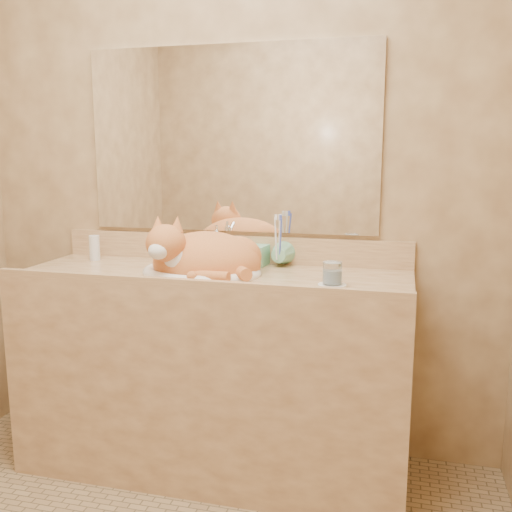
% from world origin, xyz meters
% --- Properties ---
extents(wall_back, '(2.40, 0.02, 2.50)m').
position_xyz_m(wall_back, '(0.00, 1.00, 1.25)').
color(wall_back, brown).
rests_on(wall_back, ground).
extents(vanity_counter, '(1.60, 0.55, 0.85)m').
position_xyz_m(vanity_counter, '(0.00, 0.72, 0.42)').
color(vanity_counter, '#936841').
rests_on(vanity_counter, floor).
extents(mirror, '(1.30, 0.02, 0.80)m').
position_xyz_m(mirror, '(0.00, 0.99, 1.39)').
color(mirror, white).
rests_on(mirror, wall_back).
extents(sink_basin, '(0.56, 0.51, 0.15)m').
position_xyz_m(sink_basin, '(-0.04, 0.70, 0.93)').
color(sink_basin, white).
rests_on(sink_basin, vanity_counter).
extents(faucet, '(0.06, 0.12, 0.16)m').
position_xyz_m(faucet, '(-0.04, 0.89, 0.93)').
color(faucet, white).
rests_on(faucet, vanity_counter).
extents(cat, '(0.47, 0.40, 0.25)m').
position_xyz_m(cat, '(-0.03, 0.69, 0.93)').
color(cat, '#BF612C').
rests_on(cat, sink_basin).
extents(soap_dispenser, '(0.10, 0.10, 0.20)m').
position_xyz_m(soap_dispenser, '(0.13, 0.88, 0.95)').
color(soap_dispenser, '#78C098').
rests_on(soap_dispenser, vanity_counter).
extents(toothbrush_cup, '(0.11, 0.11, 0.10)m').
position_xyz_m(toothbrush_cup, '(0.24, 0.89, 0.90)').
color(toothbrush_cup, '#78C098').
rests_on(toothbrush_cup, vanity_counter).
extents(toothbrushes, '(0.04, 0.04, 0.23)m').
position_xyz_m(toothbrushes, '(0.24, 0.89, 0.99)').
color(toothbrushes, silver).
rests_on(toothbrushes, toothbrush_cup).
extents(saucer, '(0.10, 0.10, 0.01)m').
position_xyz_m(saucer, '(0.50, 0.60, 0.85)').
color(saucer, white).
rests_on(saucer, vanity_counter).
extents(water_glass, '(0.07, 0.07, 0.08)m').
position_xyz_m(water_glass, '(0.50, 0.60, 0.90)').
color(water_glass, white).
rests_on(water_glass, saucer).
extents(lotion_bottle, '(0.05, 0.05, 0.11)m').
position_xyz_m(lotion_bottle, '(-0.62, 0.87, 0.91)').
color(lotion_bottle, silver).
rests_on(lotion_bottle, vanity_counter).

